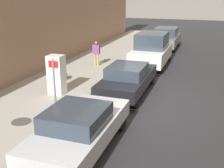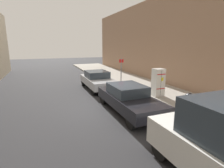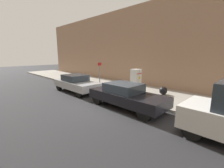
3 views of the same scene
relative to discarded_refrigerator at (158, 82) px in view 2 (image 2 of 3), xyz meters
The scene contains 9 objects.
ground_plane 3.85m from the discarded_refrigerator, 10.55° to the left, with size 80.00×80.00×0.00m, color #28282B.
sidewalk_slab 1.27m from the discarded_refrigerator, 123.95° to the left, with size 4.62×44.00×0.15m, color #9E998E.
building_facade_near 4.63m from the discarded_refrigerator, 169.54° to the left, with size 1.81×39.60×7.59m, color #937056.
discarded_refrigerator is the anchor object (origin of this frame).
manhole_cover 3.21m from the discarded_refrigerator, 85.45° to the right, with size 0.70×0.70×0.02m, color #47443F.
street_sign_post 3.02m from the discarded_refrigerator, 61.26° to the right, with size 0.36×0.07×2.32m.
trash_bag 2.15m from the discarded_refrigerator, 113.07° to the left, with size 0.57×0.57×0.57m, color black.
parked_sedan_silver 4.83m from the discarded_refrigerator, 52.59° to the right, with size 1.85×4.42×1.41m.
parked_sedan_dark 3.30m from the discarded_refrigerator, 26.87° to the left, with size 1.83×4.67×1.41m.
Camera 2 is at (3.33, 8.49, 3.42)m, focal length 28.00 mm.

